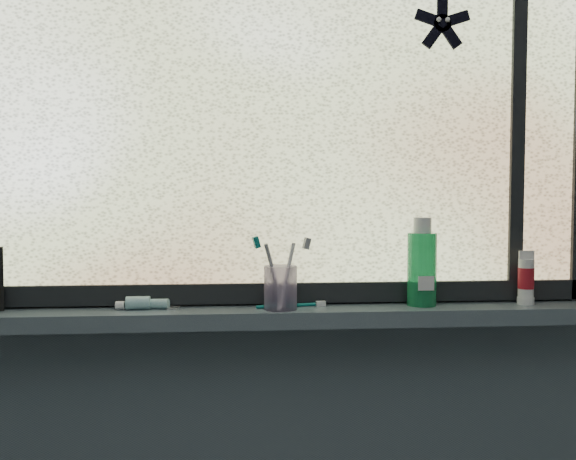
{
  "coord_description": "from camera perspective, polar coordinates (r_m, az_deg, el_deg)",
  "views": [
    {
      "loc": [
        -0.11,
        -0.31,
        1.3
      ],
      "look_at": [
        -0.0,
        1.05,
        1.22
      ],
      "focal_mm": 40.0,
      "sensor_mm": 36.0,
      "label": 1
    }
  ],
  "objects": [
    {
      "name": "wall_back",
      "position": [
        1.62,
        -0.65,
        1.58
      ],
      "size": [
        3.0,
        0.01,
        2.5
      ],
      "primitive_type": "cube",
      "color": "#9EA3A8",
      "rests_on": "ground"
    },
    {
      "name": "starfish_sticker",
      "position": [
        1.71,
        13.55,
        17.44
      ],
      "size": [
        0.15,
        0.02,
        0.15
      ],
      "primitive_type": null,
      "color": "black",
      "rests_on": "window_pane"
    },
    {
      "name": "toothbrush_lying",
      "position": [
        1.57,
        -0.12,
        -6.66
      ],
      "size": [
        0.19,
        0.05,
        0.01
      ],
      "primitive_type": null,
      "rotation": [
        0.0,
        0.0,
        0.2
      ],
      "color": "#0C746F",
      "rests_on": "windowsill"
    },
    {
      "name": "toothpaste_tube",
      "position": [
        1.58,
        -12.51,
        -6.33
      ],
      "size": [
        0.18,
        0.05,
        0.03
      ],
      "primitive_type": null,
      "rotation": [
        0.0,
        0.0,
        -0.05
      ],
      "color": "white",
      "rests_on": "windowsill"
    },
    {
      "name": "frame_mullion",
      "position": [
        1.76,
        19.69,
        10.68
      ],
      "size": [
        0.03,
        0.03,
        1.0
      ],
      "primitive_type": "cube",
      "color": "black",
      "rests_on": "wall_back"
    },
    {
      "name": "window_pane",
      "position": [
        1.61,
        -0.6,
        11.55
      ],
      "size": [
        1.5,
        0.01,
        1.0
      ],
      "primitive_type": "cube",
      "color": "silver",
      "rests_on": "wall_back"
    },
    {
      "name": "windowsill",
      "position": [
        1.57,
        -0.45,
        -7.65
      ],
      "size": [
        1.62,
        0.14,
        0.04
      ],
      "primitive_type": "cube",
      "color": "#4B5B65",
      "rests_on": "wall_back"
    },
    {
      "name": "toothbrush_cup",
      "position": [
        1.54,
        -0.67,
        -5.15
      ],
      "size": [
        0.09,
        0.09,
        0.1
      ],
      "primitive_type": "cylinder",
      "rotation": [
        0.0,
        0.0,
        0.19
      ],
      "color": "#A18CBA",
      "rests_on": "windowsill"
    },
    {
      "name": "cream_tube",
      "position": [
        1.72,
        20.4,
        -3.83
      ],
      "size": [
        0.05,
        0.05,
        0.1
      ],
      "primitive_type": "cylinder",
      "rotation": [
        0.0,
        0.0,
        0.37
      ],
      "color": "silver",
      "rests_on": "windowsill"
    },
    {
      "name": "frame_bottom",
      "position": [
        1.61,
        -0.58,
        -5.58
      ],
      "size": [
        1.6,
        0.03,
        0.05
      ],
      "primitive_type": "cube",
      "color": "black",
      "rests_on": "windowsill"
    },
    {
      "name": "mouthwash_bottle",
      "position": [
        1.62,
        11.82,
        -2.76
      ],
      "size": [
        0.09,
        0.09,
        0.18
      ],
      "primitive_type": "cylinder",
      "rotation": [
        0.0,
        0.0,
        -0.36
      ],
      "color": "#20A95C",
      "rests_on": "windowsill"
    }
  ]
}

